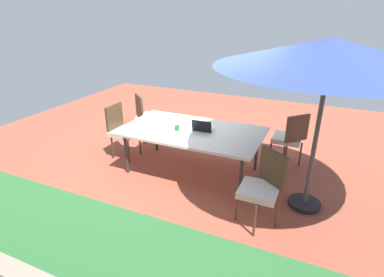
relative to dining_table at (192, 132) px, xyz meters
The scene contains 10 objects.
ground_plane 0.72m from the dining_table, ahead, with size 10.00×10.00×0.02m, color #9E4C38.
hedge_row 2.76m from the dining_table, 90.00° to the left, with size 6.30×0.83×0.90m, color #2D6633.
dining_table is the anchor object (origin of this frame).
patio_umbrella 2.32m from the dining_table, behind, with size 2.71×2.71×2.27m.
chair_northwest 1.61m from the dining_table, 147.31° to the left, with size 0.58×0.58×0.98m.
chair_southwest 1.69m from the dining_table, 148.96° to the right, with size 0.59×0.59×0.98m.
chair_southeast 1.63m from the dining_table, 31.06° to the right, with size 0.59×0.59×0.98m.
chair_east 1.42m from the dining_table, ahead, with size 0.46×0.46×0.98m.
laptop 0.21m from the dining_table, behind, with size 0.34×0.27×0.21m.
cup 0.25m from the dining_table, 25.45° to the left, with size 0.08×0.08×0.08m, color #286B33.
Camera 1 is at (-1.86, 4.16, 2.57)m, focal length 28.34 mm.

